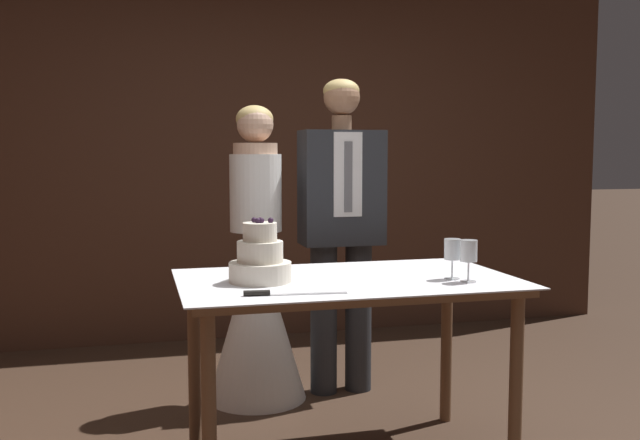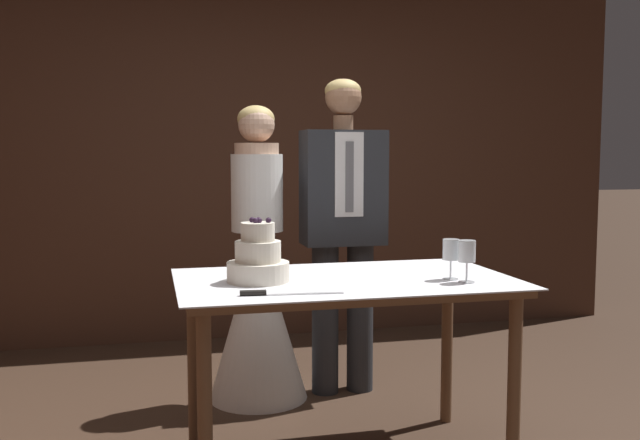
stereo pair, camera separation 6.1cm
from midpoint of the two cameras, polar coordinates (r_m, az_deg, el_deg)
name	(u,v)px [view 2 (the right image)]	position (r m, az deg, el deg)	size (l,w,h in m)	color
wall_back	(264,159)	(5.27, -4.16, 4.90)	(5.54, 0.12, 2.62)	#472B1E
cake_table	(345,299)	(3.09, 2.55, -6.36)	(1.43, 0.86, 0.82)	brown
tiered_cake	(258,259)	(2.98, -4.40, -3.16)	(0.26, 0.26, 0.27)	silver
cake_knife	(271,293)	(2.71, -3.27, -5.86)	(0.40, 0.06, 0.02)	silver
wine_glass_near	(467,253)	(3.02, 12.24, -2.63)	(0.07, 0.07, 0.18)	silver
wine_glass_middle	(451,251)	(3.07, 10.99, -2.44)	(0.07, 0.07, 0.17)	silver
bride	(258,293)	(3.93, -4.56, -5.85)	(0.54, 0.54, 1.61)	white
groom	(343,218)	(3.98, 2.29, 0.15)	(0.45, 0.25, 1.76)	#282B30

